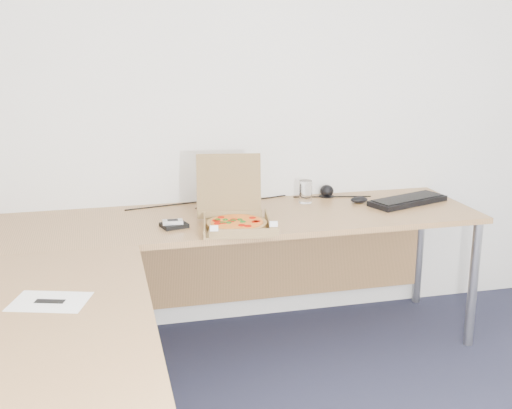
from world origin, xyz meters
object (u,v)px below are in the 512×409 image
object	(u,v)px
drinking_glass	(306,192)
keyboard	(408,201)
wallet	(174,225)
desk	(191,253)
pizza_box	(236,220)

from	to	relation	value
drinking_glass	keyboard	world-z (taller)	drinking_glass
wallet	desk	bearing A→B (deg)	-99.11
desk	wallet	world-z (taller)	wallet
pizza_box	wallet	xyz separation A→B (m)	(-0.29, 0.08, -0.03)
wallet	keyboard	bearing A→B (deg)	-9.84
pizza_box	wallet	size ratio (longest dim) A/B	3.16
pizza_box	keyboard	world-z (taller)	pizza_box
keyboard	wallet	distance (m)	1.33
drinking_glass	pizza_box	bearing A→B (deg)	-142.29
keyboard	pizza_box	bearing A→B (deg)	172.71
desk	drinking_glass	xyz separation A→B (m)	(0.73, 0.60, 0.09)
desk	wallet	size ratio (longest dim) A/B	20.82
desk	drinking_glass	distance (m)	0.95
drinking_glass	wallet	size ratio (longest dim) A/B	1.05
pizza_box	keyboard	xyz separation A→B (m)	(1.03, 0.22, -0.03)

